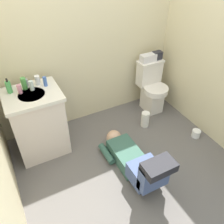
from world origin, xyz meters
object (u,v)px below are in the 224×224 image
object	(u,v)px
bottle_white	(37,80)
bottle_green	(24,84)
bottle_blue	(45,81)
toilet_paper_roll	(196,133)
bottle_clear	(31,85)
toilet	(152,87)
paper_towel_roll	(145,119)
toiletry_bag	(157,55)
bottle_pink	(19,89)
faucet	(27,83)
tissue_box	(148,58)
person_plumber	(135,161)
vanity_cabinet	(38,122)
soap_dispenser	(9,87)

from	to	relation	value
bottle_white	bottle_green	bearing A→B (deg)	-169.55
bottle_blue	toilet_paper_roll	world-z (taller)	bottle_blue
bottle_clear	toilet_paper_roll	xyz separation A→B (m)	(1.81, -0.79, -0.83)
bottle_clear	bottle_white	size ratio (longest dim) A/B	1.02
toilet	paper_towel_roll	distance (m)	0.51
toilet	bottle_clear	distance (m)	1.71
toiletry_bag	bottle_pink	distance (m)	1.87
toilet	faucet	size ratio (longest dim) A/B	7.50
tissue_box	faucet	bearing A→B (deg)	-178.68
toilet	paper_towel_roll	xyz separation A→B (m)	(-0.30, -0.32, -0.26)
bottle_pink	bottle_white	distance (m)	0.23
bottle_blue	toilet_paper_roll	bearing A→B (deg)	-25.84
toilet	bottle_green	size ratio (longest dim) A/B	5.57
bottle_green	bottle_pink	bearing A→B (deg)	-134.46
tissue_box	bottle_clear	size ratio (longest dim) A/B	2.00
tissue_box	bottle_green	bearing A→B (deg)	-177.92
person_plumber	bottle_white	size ratio (longest dim) A/B	9.90
faucet	bottle_clear	world-z (taller)	bottle_clear
paper_towel_roll	toilet_paper_roll	xyz separation A→B (m)	(0.48, -0.49, -0.06)
bottle_blue	faucet	bearing A→B (deg)	160.65
vanity_cabinet	toilet_paper_roll	world-z (taller)	vanity_cabinet
toilet	toilet_paper_roll	distance (m)	0.89
bottle_white	toilet_paper_roll	world-z (taller)	bottle_white
faucet	toiletry_bag	size ratio (longest dim) A/B	0.81
bottle_green	toilet	bearing A→B (deg)	-1.04
soap_dispenser	tissue_box	bearing A→B (deg)	1.81
tissue_box	bottle_green	xyz separation A→B (m)	(-1.65, -0.06, 0.09)
bottle_pink	bottle_green	size ratio (longest dim) A/B	0.75
faucet	bottle_white	size ratio (longest dim) A/B	0.93
toilet	soap_dispenser	xyz separation A→B (m)	(-1.85, 0.03, 0.52)
tissue_box	bottle_pink	world-z (taller)	bottle_pink
person_plumber	bottle_green	distance (m)	1.47
person_plumber	toilet	bearing A→B (deg)	47.80
faucet	bottle_blue	bearing A→B (deg)	-19.35
bottle_white	toilet_paper_roll	distance (m)	2.10
bottle_clear	faucet	bearing A→B (deg)	110.37
bottle_green	person_plumber	bearing A→B (deg)	-48.73
soap_dispenser	bottle_white	distance (m)	0.30
faucet	bottle_pink	distance (m)	0.13
vanity_cabinet	bottle_pink	distance (m)	0.46
person_plumber	paper_towel_roll	distance (m)	0.83
faucet	soap_dispenser	size ratio (longest dim) A/B	0.60
bottle_clear	paper_towel_roll	bearing A→B (deg)	-12.46
tissue_box	paper_towel_roll	size ratio (longest dim) A/B	0.99
toilet	toiletry_bag	distance (m)	0.46
vanity_cabinet	bottle_blue	bearing A→B (deg)	23.22
toiletry_bag	bottle_green	xyz separation A→B (m)	(-1.80, -0.06, 0.08)
bottle_clear	bottle_blue	size ratio (longest dim) A/B	1.01
vanity_cabinet	tissue_box	distance (m)	1.67
vanity_cabinet	toilet_paper_roll	size ratio (longest dim) A/B	7.45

